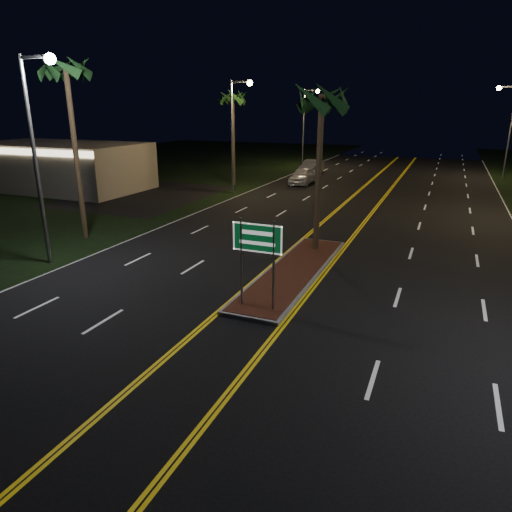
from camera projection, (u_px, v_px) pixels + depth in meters
The scene contains 14 objects.
ground at pixel (222, 347), 13.82m from camera, with size 120.00×120.00×0.00m, color black.
grass_left at pixel (70, 178), 46.73m from camera, with size 40.00×110.00×0.01m, color black.
median_island at pixel (294, 271), 19.94m from camera, with size 2.25×10.25×0.17m.
highway_sign at pixel (257, 246), 15.53m from camera, with size 1.80×0.08×3.20m.
commercial_building at pixel (60, 166), 40.25m from camera, with size 15.00×8.12×4.00m.
streetlight_left_near at pixel (39, 138), 19.46m from camera, with size 1.91×0.44×9.00m.
streetlight_left_mid at pixel (236, 124), 37.02m from camera, with size 1.91×0.44×9.00m.
streetlight_left_far at pixel (307, 119), 54.58m from camera, with size 1.91×0.44×9.00m.
streetlight_right_far at pixel (508, 121), 45.07m from camera, with size 1.91×0.44×9.00m.
palm_median at pixel (322, 99), 20.79m from camera, with size 2.40×2.40×8.30m.
palm_left_near at pixel (66, 70), 22.73m from camera, with size 2.40×2.40×9.80m.
palm_left_far at pixel (233, 98), 40.68m from camera, with size 2.40×2.40×8.80m.
car_near at pixel (302, 174), 43.14m from camera, with size 2.32×5.40×1.80m, color silver.
car_far at pixel (311, 166), 49.46m from camera, with size 2.27×5.31×1.77m, color #9DA0A6.
Camera 1 is at (5.67, -10.95, 6.90)m, focal length 32.00 mm.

